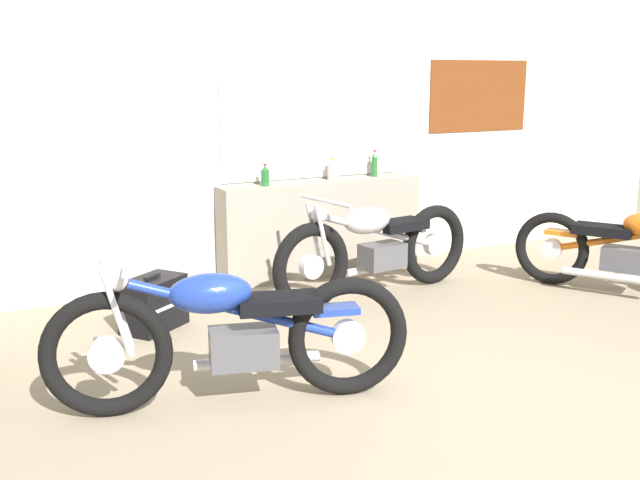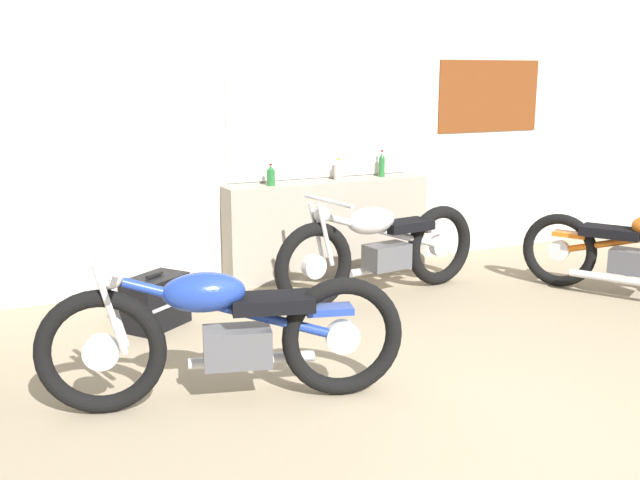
{
  "view_description": "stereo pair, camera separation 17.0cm",
  "coord_description": "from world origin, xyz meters",
  "px_view_note": "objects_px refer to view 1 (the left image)",
  "views": [
    {
      "loc": [
        -2.59,
        -2.44,
        1.82
      ],
      "look_at": [
        -0.23,
        1.99,
        0.7
      ],
      "focal_mm": 42.0,
      "sensor_mm": 36.0,
      "label": 1
    },
    {
      "loc": [
        -2.44,
        -2.51,
        1.82
      ],
      "look_at": [
        -0.23,
        1.99,
        0.7
      ],
      "focal_mm": 42.0,
      "sensor_mm": 36.0,
      "label": 2
    }
  ],
  "objects_px": {
    "bottle_leftmost": "(265,176)",
    "motorcycle_orange": "(637,250)",
    "motorcycle_blue": "(231,333)",
    "motorcycle_silver": "(376,247)",
    "hard_case_black": "(154,304)",
    "bottle_left_center": "(332,170)",
    "bottle_center": "(374,165)"
  },
  "relations": [
    {
      "from": "bottle_leftmost",
      "to": "bottle_left_center",
      "type": "bearing_deg",
      "value": 5.15
    },
    {
      "from": "bottle_left_center",
      "to": "motorcycle_silver",
      "type": "bearing_deg",
      "value": -93.72
    },
    {
      "from": "motorcycle_blue",
      "to": "bottle_leftmost",
      "type": "bearing_deg",
      "value": 61.62
    },
    {
      "from": "bottle_left_center",
      "to": "hard_case_black",
      "type": "distance_m",
      "value": 2.23
    },
    {
      "from": "bottle_center",
      "to": "motorcycle_silver",
      "type": "bearing_deg",
      "value": -120.75
    },
    {
      "from": "motorcycle_blue",
      "to": "bottle_left_center",
      "type": "bearing_deg",
      "value": 50.34
    },
    {
      "from": "bottle_center",
      "to": "motorcycle_orange",
      "type": "height_order",
      "value": "bottle_center"
    },
    {
      "from": "motorcycle_blue",
      "to": "motorcycle_silver",
      "type": "xyz_separation_m",
      "value": [
        1.83,
        1.41,
        -0.01
      ]
    },
    {
      "from": "bottle_center",
      "to": "motorcycle_orange",
      "type": "distance_m",
      "value": 2.41
    },
    {
      "from": "motorcycle_blue",
      "to": "motorcycle_silver",
      "type": "distance_m",
      "value": 2.31
    },
    {
      "from": "bottle_left_center",
      "to": "motorcycle_silver",
      "type": "xyz_separation_m",
      "value": [
        -0.06,
        -0.87,
        -0.54
      ]
    },
    {
      "from": "bottle_left_center",
      "to": "motorcycle_orange",
      "type": "xyz_separation_m",
      "value": [
        1.83,
        -1.89,
        -0.56
      ]
    },
    {
      "from": "motorcycle_orange",
      "to": "motorcycle_silver",
      "type": "relative_size",
      "value": 0.9
    },
    {
      "from": "bottle_leftmost",
      "to": "motorcycle_silver",
      "type": "relative_size",
      "value": 0.1
    },
    {
      "from": "bottle_center",
      "to": "motorcycle_silver",
      "type": "relative_size",
      "value": 0.13
    },
    {
      "from": "motorcycle_orange",
      "to": "bottle_leftmost",
      "type": "bearing_deg",
      "value": 144.06
    },
    {
      "from": "bottle_center",
      "to": "hard_case_black",
      "type": "xyz_separation_m",
      "value": [
        -2.39,
        -0.83,
        -0.79
      ]
    },
    {
      "from": "motorcycle_orange",
      "to": "hard_case_black",
      "type": "distance_m",
      "value": 3.91
    },
    {
      "from": "bottle_leftmost",
      "to": "motorcycle_orange",
      "type": "distance_m",
      "value": 3.17
    },
    {
      "from": "bottle_left_center",
      "to": "motorcycle_blue",
      "type": "distance_m",
      "value": 3.01
    },
    {
      "from": "motorcycle_orange",
      "to": "bottle_center",
      "type": "bearing_deg",
      "value": 125.59
    },
    {
      "from": "bottle_center",
      "to": "bottle_leftmost",
      "type": "bearing_deg",
      "value": -176.3
    },
    {
      "from": "motorcycle_orange",
      "to": "hard_case_black",
      "type": "relative_size",
      "value": 3.34
    },
    {
      "from": "bottle_left_center",
      "to": "motorcycle_silver",
      "type": "relative_size",
      "value": 0.1
    },
    {
      "from": "bottle_leftmost",
      "to": "bottle_center",
      "type": "height_order",
      "value": "bottle_center"
    },
    {
      "from": "bottle_leftmost",
      "to": "motorcycle_orange",
      "type": "bearing_deg",
      "value": -35.94
    },
    {
      "from": "motorcycle_blue",
      "to": "motorcycle_silver",
      "type": "relative_size",
      "value": 0.99
    },
    {
      "from": "motorcycle_blue",
      "to": "hard_case_black",
      "type": "bearing_deg",
      "value": 91.3
    },
    {
      "from": "bottle_leftmost",
      "to": "motorcycle_blue",
      "type": "bearing_deg",
      "value": -118.38
    },
    {
      "from": "motorcycle_blue",
      "to": "hard_case_black",
      "type": "xyz_separation_m",
      "value": [
        -0.03,
        1.46,
        -0.23
      ]
    },
    {
      "from": "bottle_leftmost",
      "to": "bottle_center",
      "type": "xyz_separation_m",
      "value": [
        1.16,
        0.08,
        0.03
      ]
    },
    {
      "from": "bottle_left_center",
      "to": "motorcycle_orange",
      "type": "relative_size",
      "value": 0.11
    }
  ]
}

